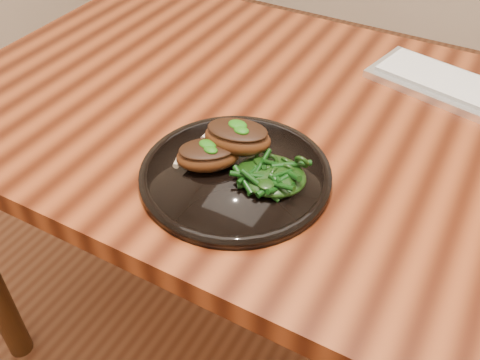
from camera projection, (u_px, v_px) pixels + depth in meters
name	position (u px, v px, depth m)	size (l,w,h in m)	color
desk	(363.00, 177.00, 0.96)	(1.60, 0.80, 0.75)	#371206
plate	(235.00, 174.00, 0.82)	(0.29, 0.29, 0.02)	black
lamb_chop_front	(207.00, 155.00, 0.81)	(0.11, 0.11, 0.04)	#4A230E
lamb_chop_back	(237.00, 136.00, 0.81)	(0.12, 0.09, 0.05)	#4A230E
herb_smear	(235.00, 141.00, 0.87)	(0.07, 0.05, 0.00)	#0D4307
greens_heap	(271.00, 172.00, 0.79)	(0.11, 0.10, 0.04)	black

